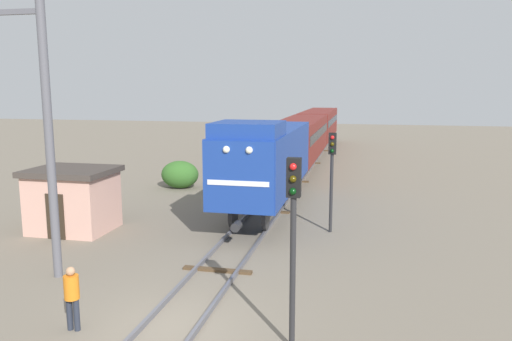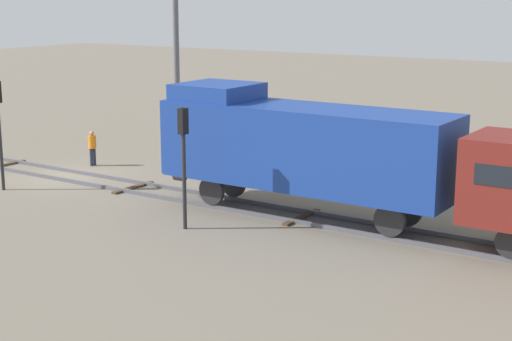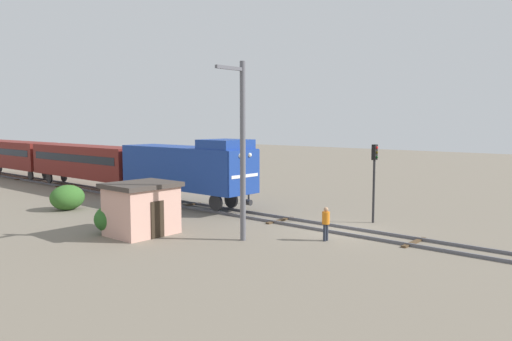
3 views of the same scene
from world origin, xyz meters
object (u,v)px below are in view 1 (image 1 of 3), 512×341
Objects in this scene: worker_near_track at (72,293)px; catenary_mast at (47,135)px; passenger_car_leading at (301,137)px; traffic_signal_mid at (332,164)px; locomotive at (265,158)px; relay_hut at (73,199)px; traffic_signal_near at (293,219)px; passenger_car_trailing at (319,123)px.

catenary_mast reaches higher than worker_near_track.
traffic_signal_mid is at bearing -78.00° from passenger_car_leading.
locomotive is 9.03m from relay_hut.
passenger_car_leading is at bearing 97.03° from traffic_signal_near.
traffic_signal_near is 8.87m from catenary_mast.
traffic_signal_mid is at bearing -38.00° from locomotive.
passenger_car_leading is at bearing 102.00° from traffic_signal_mid.
relay_hut reaches higher than worker_near_track.
traffic_signal_mid is 11.23m from relay_hut.
catenary_mast is at bearing 176.67° from worker_near_track.
passenger_car_trailing is at bearing 94.51° from traffic_signal_near.
traffic_signal_near is at bearing -91.15° from traffic_signal_mid.
locomotive reaches higher than passenger_car_leading.
catenary_mast is (-8.46, -7.10, 1.70)m from traffic_signal_mid.
worker_near_track is at bearing -176.60° from traffic_signal_near.
traffic_signal_near is (3.20, -25.96, 0.65)m from passenger_car_leading.
locomotive is 1.31× the size of catenary_mast.
passenger_car_trailing is at bearing 77.11° from relay_hut.
relay_hut is (-10.90, -2.18, -1.58)m from traffic_signal_mid.
catenary_mast is (-5.06, -23.09, 2.15)m from passenger_car_leading.
traffic_signal_near is 0.52× the size of catenary_mast.
passenger_car_leading is 4.00× the size of relay_hut.
traffic_signal_near is at bearing -36.07° from relay_hut.
passenger_car_leading is 3.27× the size of traffic_signal_mid.
locomotive is 13.03m from traffic_signal_near.
catenary_mast is at bearing 160.83° from traffic_signal_near.
passenger_car_trailing is 8.24× the size of worker_near_track.
relay_hut is at bearing -147.21° from locomotive.
passenger_car_trailing is 40.69m from traffic_signal_near.
passenger_car_trailing is 3.27× the size of traffic_signal_mid.
relay_hut is at bearing 143.93° from traffic_signal_near.
traffic_signal_near is 6.02m from worker_near_track.
passenger_car_leading and passenger_car_trailing have the same top height.
locomotive is 13.30m from worker_near_track.
passenger_car_leading is 19.69m from relay_hut.
catenary_mast is at bearing -117.39° from locomotive.
passenger_car_trailing reaches higher than relay_hut.
catenary_mast reaches higher than passenger_car_leading.
passenger_car_trailing is 30.78m from traffic_signal_mid.
worker_near_track is (-2.40, -26.30, -1.53)m from passenger_car_leading.
locomotive is 2.52× the size of traffic_signal_near.
relay_hut is (-5.10, 8.13, 0.40)m from worker_near_track.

